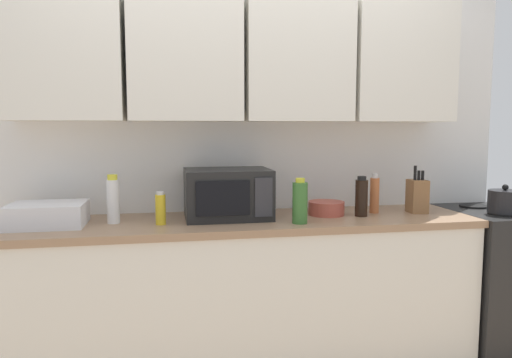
% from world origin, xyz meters
% --- Properties ---
extents(wall_back_with_cabinets, '(3.49, 0.38, 2.60)m').
position_xyz_m(wall_back_with_cabinets, '(0.00, -0.07, 1.58)').
color(wall_back_with_cabinets, white).
rests_on(wall_back_with_cabinets, ground_plane).
extents(counter_run, '(2.62, 0.63, 0.90)m').
position_xyz_m(counter_run, '(0.00, -0.30, 0.45)').
color(counter_run, white).
rests_on(counter_run, ground_plane).
extents(stove_range, '(0.76, 0.64, 0.91)m').
position_xyz_m(stove_range, '(1.70, -0.32, 0.45)').
color(stove_range, black).
rests_on(stove_range, ground_plane).
extents(kettle, '(0.19, 0.19, 0.17)m').
position_xyz_m(kettle, '(1.53, -0.46, 0.98)').
color(kettle, black).
rests_on(kettle, stove_range).
extents(microwave, '(0.48, 0.37, 0.28)m').
position_xyz_m(microwave, '(-0.10, -0.25, 1.04)').
color(microwave, black).
rests_on(microwave, counter_run).
extents(dish_rack, '(0.38, 0.30, 0.12)m').
position_xyz_m(dish_rack, '(-1.06, -0.30, 0.96)').
color(dish_rack, silver).
rests_on(dish_rack, counter_run).
extents(knife_block, '(0.11, 0.13, 0.29)m').
position_xyz_m(knife_block, '(1.05, -0.30, 1.00)').
color(knife_block, brown).
rests_on(knife_block, counter_run).
extents(bottle_green_oil, '(0.08, 0.08, 0.25)m').
position_xyz_m(bottle_green_oil, '(0.26, -0.48, 1.02)').
color(bottle_green_oil, '#386B2D').
rests_on(bottle_green_oil, counter_run).
extents(bottle_spice_jar, '(0.05, 0.05, 0.24)m').
position_xyz_m(bottle_spice_jar, '(0.79, -0.26, 1.01)').
color(bottle_spice_jar, '#BC6638').
rests_on(bottle_spice_jar, counter_run).
extents(bottle_soy_dark, '(0.07, 0.07, 0.23)m').
position_xyz_m(bottle_soy_dark, '(0.67, -0.35, 1.01)').
color(bottle_soy_dark, black).
rests_on(bottle_soy_dark, counter_run).
extents(bottle_yellow_mustard, '(0.05, 0.05, 0.18)m').
position_xyz_m(bottle_yellow_mustard, '(-0.47, -0.37, 0.98)').
color(bottle_yellow_mustard, gold).
rests_on(bottle_yellow_mustard, counter_run).
extents(bottle_white_jar, '(0.07, 0.07, 0.26)m').
position_xyz_m(bottle_white_jar, '(-0.72, -0.29, 1.03)').
color(bottle_white_jar, white).
rests_on(bottle_white_jar, counter_run).
extents(bowl_ceramic_small, '(0.21, 0.21, 0.08)m').
position_xyz_m(bowl_ceramic_small, '(0.49, -0.27, 0.94)').
color(bowl_ceramic_small, '#B24C3D').
rests_on(bowl_ceramic_small, counter_run).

